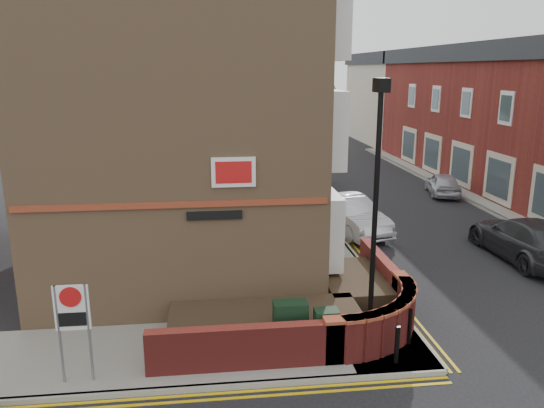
{
  "coord_description": "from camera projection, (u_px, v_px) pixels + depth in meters",
  "views": [
    {
      "loc": [
        -2.08,
        -9.98,
        6.6
      ],
      "look_at": [
        -0.41,
        4.0,
        3.01
      ],
      "focal_mm": 35.0,
      "sensor_mm": 36.0,
      "label": 1
    }
  ],
  "objects": [
    {
      "name": "silver_car_near",
      "position": [
        349.0,
        214.0,
        21.95
      ],
      "size": [
        2.74,
        4.83,
        1.51
      ],
      "primitive_type": "imported",
      "rotation": [
        0.0,
        0.0,
        0.27
      ],
      "color": "silver",
      "rests_on": "ground"
    },
    {
      "name": "zone_sign",
      "position": [
        73.0,
        316.0,
        10.98
      ],
      "size": [
        0.72,
        0.07,
        2.2
      ],
      "color": "slate",
      "rests_on": "pavement_corner"
    },
    {
      "name": "yellow_lines_side",
      "position": [
        147.0,
        401.0,
        10.83
      ],
      "size": [
        13.0,
        0.28,
        0.01
      ],
      "primitive_type": "cube",
      "color": "gold",
      "rests_on": "ground"
    },
    {
      "name": "lamppost",
      "position": [
        375.0,
        217.0,
        11.99
      ],
      "size": [
        0.25,
        0.5,
        6.3
      ],
      "color": "black",
      "rests_on": "pavement_corner"
    },
    {
      "name": "bollard_far",
      "position": [
        409.0,
        326.0,
        12.79
      ],
      "size": [
        0.11,
        0.11,
        0.9
      ],
      "primitive_type": "cylinder",
      "color": "black",
      "rests_on": "pavement_corner"
    },
    {
      "name": "kerb_side",
      "position": [
        148.0,
        392.0,
        11.06
      ],
      "size": [
        13.0,
        0.15,
        0.12
      ],
      "primitive_type": "cube",
      "color": "gray",
      "rests_on": "ground"
    },
    {
      "name": "bollard_near",
      "position": [
        397.0,
        345.0,
        11.95
      ],
      "size": [
        0.11,
        0.11,
        0.9
      ],
      "primitive_type": "cylinder",
      "color": "black",
      "rests_on": "pavement_corner"
    },
    {
      "name": "utility_cabinet_small",
      "position": [
        326.0,
        332.0,
        12.33
      ],
      "size": [
        0.55,
        0.4,
        1.1
      ],
      "primitive_type": "cube",
      "color": "black",
      "rests_on": "pavement_corner"
    },
    {
      "name": "far_terrace",
      "position": [
        518.0,
        118.0,
        28.49
      ],
      "size": [
        5.4,
        30.4,
        8.0
      ],
      "color": "maroon",
      "rests_on": "ground"
    },
    {
      "name": "pavement_far",
      "position": [
        527.0,
        209.0,
        25.45
      ],
      "size": [
        4.0,
        40.0,
        0.12
      ],
      "primitive_type": "cube",
      "color": "gray",
      "rests_on": "ground"
    },
    {
      "name": "silver_car_far",
      "position": [
        443.0,
        184.0,
        28.48
      ],
      "size": [
        2.24,
        3.82,
        1.22
      ],
      "primitive_type": "imported",
      "rotation": [
        0.0,
        0.0,
        2.9
      ],
      "color": "#AAABB2",
      "rests_on": "ground"
    },
    {
      "name": "garden_wall",
      "position": [
        294.0,
        329.0,
        13.88
      ],
      "size": [
        6.8,
        6.0,
        1.2
      ],
      "primitive_type": null,
      "color": "maroon",
      "rests_on": "ground"
    },
    {
      "name": "yellow_lines_main",
      "position": [
        315.0,
        201.0,
        27.24
      ],
      "size": [
        0.28,
        32.0,
        0.01
      ],
      "primitive_type": "cube",
      "color": "gold",
      "rests_on": "ground"
    },
    {
      "name": "traffic_light_assembly",
      "position": [
        277.0,
        128.0,
        35.11
      ],
      "size": [
        0.2,
        0.16,
        4.2
      ],
      "color": "black",
      "rests_on": "pavement_main"
    },
    {
      "name": "tree_mid",
      "position": [
        277.0,
        93.0,
        31.63
      ],
      "size": [
        4.03,
        4.03,
        7.42
      ],
      "color": "#382B1E",
      "rests_on": "pavement_main"
    },
    {
      "name": "utility_cabinet_large",
      "position": [
        290.0,
        326.0,
        12.51
      ],
      "size": [
        0.8,
        0.45,
        1.2
      ],
      "primitive_type": "cube",
      "color": "black",
      "rests_on": "pavement_corner"
    },
    {
      "name": "pavement_main",
      "position": [
        291.0,
        201.0,
        27.08
      ],
      "size": [
        2.0,
        32.0,
        0.12
      ],
      "primitive_type": "cube",
      "color": "gray",
      "rests_on": "ground"
    },
    {
      "name": "far_terrace_cream",
      "position": [
        389.0,
        98.0,
        48.69
      ],
      "size": [
        5.4,
        12.4,
        8.0
      ],
      "color": "beige",
      "rests_on": "ground"
    },
    {
      "name": "kerb_main_near",
      "position": [
        310.0,
        200.0,
        27.2
      ],
      "size": [
        0.15,
        32.0,
        0.12
      ],
      "primitive_type": "cube",
      "color": "gray",
      "rests_on": "ground"
    },
    {
      "name": "kerb_main_far",
      "position": [
        487.0,
        210.0,
        25.23
      ],
      "size": [
        0.15,
        40.0,
        0.12
      ],
      "primitive_type": "cube",
      "color": "gray",
      "rests_on": "ground"
    },
    {
      "name": "ground",
      "position": [
        313.0,
        383.0,
        11.48
      ],
      "size": [
        120.0,
        120.0,
        0.0
      ],
      "primitive_type": "plane",
      "color": "black",
      "rests_on": "ground"
    },
    {
      "name": "grey_car_far",
      "position": [
        526.0,
        239.0,
        18.79
      ],
      "size": [
        2.21,
        5.26,
        1.52
      ],
      "primitive_type": "imported",
      "rotation": [
        0.0,
        0.0,
        3.16
      ],
      "color": "#2E2F33",
      "rests_on": "ground"
    },
    {
      "name": "tree_far",
      "position": [
        263.0,
        92.0,
        39.4
      ],
      "size": [
        3.81,
        3.81,
        7.0
      ],
      "color": "#382B1E",
      "rests_on": "pavement_main"
    },
    {
      "name": "tree_near",
      "position": [
        299.0,
        112.0,
        24.05
      ],
      "size": [
        3.64,
        3.65,
        6.7
      ],
      "color": "#382B1E",
      "rests_on": "pavement_main"
    },
    {
      "name": "corner_building",
      "position": [
        184.0,
        81.0,
        17.31
      ],
      "size": [
        8.95,
        10.4,
        13.6
      ],
      "color": "#987451",
      "rests_on": "ground"
    },
    {
      "name": "pavement_corner",
      "position": [
        155.0,
        355.0,
        12.5
      ],
      "size": [
        13.0,
        3.0,
        0.12
      ],
      "primitive_type": "cube",
      "color": "gray",
      "rests_on": "ground"
    },
    {
      "name": "red_car_main",
      "position": [
        310.0,
        177.0,
        30.24
      ],
      "size": [
        2.61,
        4.53,
        1.19
      ],
      "primitive_type": "imported",
      "rotation": [
        0.0,
        0.0,
        -0.16
      ],
      "color": "maroon",
      "rests_on": "ground"
    }
  ]
}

